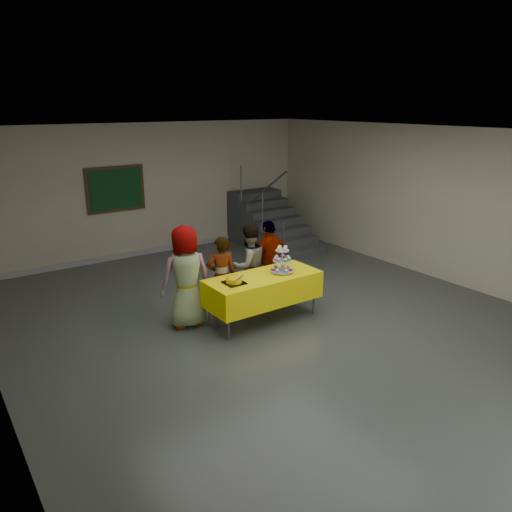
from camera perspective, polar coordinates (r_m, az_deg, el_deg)
The scene contains 10 objects.
room_shell at distance 7.38m, azimuth 3.23°, elevation 7.06°, with size 10.00×10.04×3.02m.
bake_table at distance 8.04m, azimuth 0.81°, elevation -3.71°, with size 1.88×0.78×0.77m.
cupcake_stand at distance 8.09m, azimuth 2.99°, elevation -0.68°, with size 0.38×0.38×0.44m.
bear_cake at distance 7.63m, azimuth -2.53°, elevation -2.72°, with size 0.32×0.36×0.12m.
schoolchild_a at distance 7.86m, azimuth -8.00°, elevation -2.36°, with size 0.80×0.52×1.63m, color slate.
schoolchild_b at distance 8.22m, azimuth -3.97°, elevation -2.36°, with size 0.50×0.33×1.36m, color slate.
schoolchild_c at distance 8.63m, azimuth -0.85°, elevation -1.09°, with size 0.70×0.54×1.44m, color slate.
schoolchild_d at distance 8.96m, azimuth 1.55°, elevation -0.41°, with size 0.84×0.35×1.44m, color slate.
staircase at distance 12.52m, azimuth 1.30°, elevation 3.63°, with size 1.30×2.40×2.04m.
noticeboard at distance 11.43m, azimuth -15.74°, elevation 7.36°, with size 1.30×0.05×1.00m.
Camera 1 is at (-4.48, -5.70, 3.43)m, focal length 35.00 mm.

